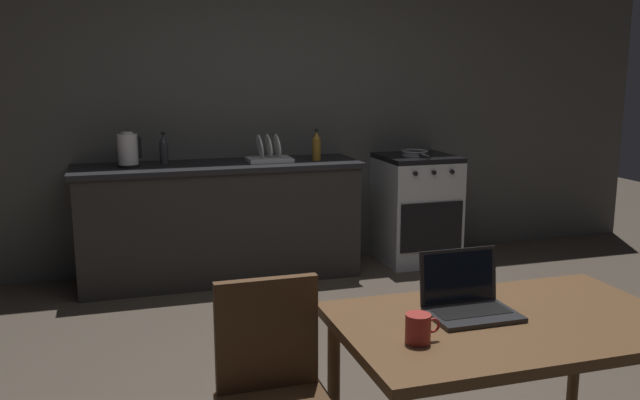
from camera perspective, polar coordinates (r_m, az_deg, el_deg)
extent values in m
plane|color=#473D33|center=(3.59, 4.79, -15.67)|extent=(12.00, 12.00, 0.00)
cube|color=#4A4946|center=(5.64, -1.52, 8.31)|extent=(6.40, 0.10, 2.68)
cube|color=#282623|center=(5.27, -8.45, -2.00)|extent=(2.10, 0.60, 0.86)
cube|color=black|center=(5.18, -8.59, 2.86)|extent=(2.16, 0.64, 0.04)
cube|color=#B7BABF|center=(5.74, 8.09, -0.90)|extent=(0.60, 0.60, 0.86)
cube|color=black|center=(5.66, 8.21, 3.57)|extent=(0.60, 0.60, 0.04)
cube|color=black|center=(5.49, 9.42, -2.25)|extent=(0.54, 0.01, 0.40)
cylinder|color=black|center=(5.33, 8.08, 2.23)|extent=(0.04, 0.02, 0.04)
cylinder|color=black|center=(5.40, 9.62, 2.30)|extent=(0.04, 0.02, 0.04)
cylinder|color=black|center=(5.47, 11.12, 2.36)|extent=(0.04, 0.02, 0.04)
cube|color=brown|center=(2.60, 15.66, -10.09)|extent=(1.25, 0.77, 0.04)
cylinder|color=brown|center=(2.79, 1.16, -16.22)|extent=(0.05, 0.05, 0.67)
cylinder|color=brown|center=(3.29, 20.74, -12.54)|extent=(0.05, 0.05, 0.67)
cube|color=#4C331E|center=(2.51, -4.51, -11.20)|extent=(0.38, 0.04, 0.42)
cube|color=#232326|center=(2.58, 12.83, -9.45)|extent=(0.32, 0.22, 0.02)
cube|color=black|center=(2.59, 12.67, -9.14)|extent=(0.28, 0.12, 0.00)
cube|color=#232326|center=(2.64, 11.62, -6.30)|extent=(0.32, 0.03, 0.21)
cube|color=black|center=(2.64, 11.67, -6.34)|extent=(0.29, 0.02, 0.18)
cylinder|color=black|center=(5.12, -15.87, 2.81)|extent=(0.15, 0.15, 0.02)
cylinder|color=silver|center=(5.11, -15.94, 4.15)|extent=(0.14, 0.14, 0.22)
cylinder|color=silver|center=(5.10, -16.02, 5.47)|extent=(0.09, 0.09, 0.02)
cube|color=black|center=(5.11, -14.98, 4.32)|extent=(0.02, 0.02, 0.16)
cylinder|color=#8C601E|center=(5.29, -0.29, 4.28)|extent=(0.07, 0.07, 0.17)
cone|color=#8C601E|center=(5.27, -0.29, 5.49)|extent=(0.07, 0.07, 0.06)
cylinder|color=black|center=(5.27, -0.29, 5.93)|extent=(0.03, 0.03, 0.02)
cylinder|color=gray|center=(5.63, 8.01, 3.80)|extent=(0.21, 0.21, 0.01)
torus|color=gray|center=(5.63, 8.02, 4.11)|extent=(0.22, 0.22, 0.02)
cylinder|color=black|center=(5.46, 8.88, 3.69)|extent=(0.02, 0.18, 0.02)
cylinder|color=#9E2D28|center=(2.31, 8.28, -10.71)|extent=(0.09, 0.09, 0.10)
torus|color=#9E2D28|center=(2.33, 9.53, -10.41)|extent=(0.05, 0.01, 0.05)
cube|color=silver|center=(5.25, -4.33, 3.45)|extent=(0.34, 0.26, 0.03)
cylinder|color=white|center=(5.22, -5.10, 4.55)|extent=(0.04, 0.18, 0.18)
cylinder|color=white|center=(5.24, -4.35, 4.58)|extent=(0.04, 0.18, 0.18)
cylinder|color=white|center=(5.25, -3.60, 4.61)|extent=(0.04, 0.18, 0.18)
cylinder|color=#2D2D33|center=(5.21, -13.06, 3.85)|extent=(0.06, 0.06, 0.16)
cone|color=#2D2D33|center=(5.19, -13.11, 5.06)|extent=(0.06, 0.06, 0.06)
cylinder|color=black|center=(5.19, -13.13, 5.50)|extent=(0.03, 0.03, 0.02)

